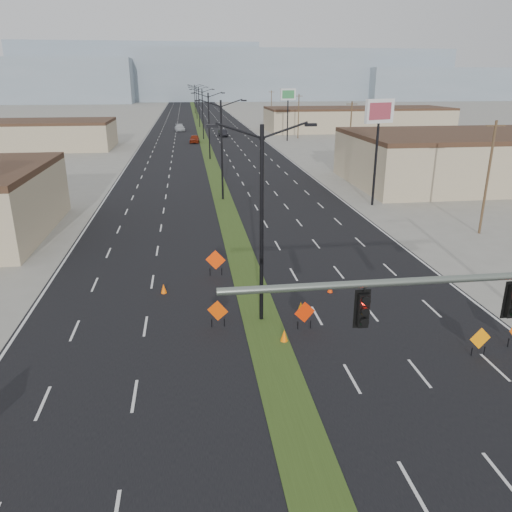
{
  "coord_description": "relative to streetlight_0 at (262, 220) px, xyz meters",
  "views": [
    {
      "loc": [
        -3.45,
        -11.39,
        11.97
      ],
      "look_at": [
        -0.14,
        13.02,
        3.2
      ],
      "focal_mm": 35.0,
      "sensor_mm": 36.0,
      "label": 1
    }
  ],
  "objects": [
    {
      "name": "ground",
      "position": [
        0.0,
        -12.0,
        -5.42
      ],
      "size": [
        600.0,
        600.0,
        0.0
      ],
      "primitive_type": "plane",
      "color": "gray",
      "rests_on": "ground"
    },
    {
      "name": "road_surface",
      "position": [
        0.0,
        88.0,
        -5.42
      ],
      "size": [
        25.0,
        400.0,
        0.02
      ],
      "primitive_type": "cube",
      "color": "black",
      "rests_on": "ground"
    },
    {
      "name": "median_strip",
      "position": [
        0.0,
        88.0,
        -5.42
      ],
      "size": [
        2.0,
        400.0,
        0.04
      ],
      "primitive_type": "cube",
      "color": "#304418",
      "rests_on": "ground"
    },
    {
      "name": "building_sw_far",
      "position": [
        -32.0,
        73.0,
        -3.17
      ],
      "size": [
        30.0,
        14.0,
        4.5
      ],
      "primitive_type": "cube",
      "color": "tan",
      "rests_on": "ground"
    },
    {
      "name": "building_se_near",
      "position": [
        34.0,
        33.0,
        -2.67
      ],
      "size": [
        36.0,
        18.0,
        5.5
      ],
      "primitive_type": "cube",
      "color": "tan",
      "rests_on": "ground"
    },
    {
      "name": "building_se_far",
      "position": [
        38.0,
        98.0,
        -2.92
      ],
      "size": [
        44.0,
        16.0,
        5.0
      ],
      "primitive_type": "cube",
      "color": "tan",
      "rests_on": "ground"
    },
    {
      "name": "mesa_center",
      "position": [
        40.0,
        288.0,
        8.58
      ],
      "size": [
        220.0,
        50.0,
        28.0
      ],
      "primitive_type": "cube",
      "color": "#8193A0",
      "rests_on": "ground"
    },
    {
      "name": "mesa_east",
      "position": [
        180.0,
        278.0,
        3.58
      ],
      "size": [
        160.0,
        50.0,
        18.0
      ],
      "primitive_type": "cube",
      "color": "#8193A0",
      "rests_on": "ground"
    },
    {
      "name": "mesa_backdrop",
      "position": [
        -30.0,
        308.0,
        10.58
      ],
      "size": [
        140.0,
        50.0,
        32.0
      ],
      "primitive_type": "cube",
      "color": "#8193A0",
      "rests_on": "ground"
    },
    {
      "name": "streetlight_0",
      "position": [
        0.0,
        0.0,
        0.0
      ],
      "size": [
        5.15,
        0.24,
        10.02
      ],
      "color": "black",
      "rests_on": "ground"
    },
    {
      "name": "streetlight_1",
      "position": [
        0.0,
        28.0,
        0.0
      ],
      "size": [
        5.15,
        0.24,
        10.02
      ],
      "color": "black",
      "rests_on": "ground"
    },
    {
      "name": "streetlight_2",
      "position": [
        0.0,
        56.0,
        0.0
      ],
      "size": [
        5.15,
        0.24,
        10.02
      ],
      "color": "black",
      "rests_on": "ground"
    },
    {
      "name": "streetlight_3",
      "position": [
        0.0,
        84.0,
        0.0
      ],
      "size": [
        5.15,
        0.24,
        10.02
      ],
      "color": "black",
      "rests_on": "ground"
    },
    {
      "name": "streetlight_4",
      "position": [
        0.0,
        112.0,
        0.0
      ],
      "size": [
        5.15,
        0.24,
        10.02
      ],
      "color": "black",
      "rests_on": "ground"
    },
    {
      "name": "streetlight_5",
      "position": [
        0.0,
        140.0,
        0.0
      ],
      "size": [
        5.15,
        0.24,
        10.02
      ],
      "color": "black",
      "rests_on": "ground"
    },
    {
      "name": "streetlight_6",
      "position": [
        0.0,
        168.0,
        0.0
      ],
      "size": [
        5.15,
        0.24,
        10.02
      ],
      "color": "black",
      "rests_on": "ground"
    },
    {
      "name": "utility_pole_0",
      "position": [
        20.0,
        13.0,
        -0.74
      ],
      "size": [
        1.6,
        0.2,
        9.0
      ],
      "color": "#4C3823",
      "rests_on": "ground"
    },
    {
      "name": "utility_pole_1",
      "position": [
        20.0,
        48.0,
        -0.74
      ],
      "size": [
        1.6,
        0.2,
        9.0
      ],
      "color": "#4C3823",
      "rests_on": "ground"
    },
    {
      "name": "utility_pole_2",
      "position": [
        20.0,
        83.0,
        -0.74
      ],
      "size": [
        1.6,
        0.2,
        9.0
      ],
      "color": "#4C3823",
      "rests_on": "ground"
    },
    {
      "name": "utility_pole_3",
      "position": [
        20.0,
        118.0,
        -0.74
      ],
      "size": [
        1.6,
        0.2,
        9.0
      ],
      "color": "#4C3823",
      "rests_on": "ground"
    },
    {
      "name": "car_left",
      "position": [
        -2.0,
        78.04,
        -4.66
      ],
      "size": [
        2.13,
        4.59,
        1.52
      ],
      "primitive_type": "imported",
      "rotation": [
        0.0,
        0.0,
        -0.08
      ],
      "color": "maroon",
      "rests_on": "ground"
    },
    {
      "name": "car_mid",
      "position": [
        4.43,
        88.79,
        -4.68
      ],
      "size": [
        1.88,
        4.59,
        1.48
      ],
      "primitive_type": "imported",
      "rotation": [
        0.0,
        0.0,
        0.07
      ],
      "color": "black",
      "rests_on": "ground"
    },
    {
      "name": "car_far",
      "position": [
        -5.08,
        102.35,
        -4.64
      ],
      "size": [
        2.68,
        5.53,
        1.55
      ],
      "primitive_type": "imported",
      "rotation": [
        0.0,
        0.0,
        0.1
      ],
      "color": "#B9BEC4",
      "rests_on": "ground"
    },
    {
      "name": "construction_sign_1",
      "position": [
        -2.31,
        -0.54,
        -4.56
      ],
      "size": [
        1.04,
        0.46,
        1.47
      ],
      "rotation": [
        0.0,
        0.0,
        -0.39
      ],
      "color": "#E04304",
      "rests_on": "ground"
    },
    {
      "name": "construction_sign_2",
      "position": [
        -2.0,
        6.55,
        -4.4
      ],
      "size": [
        1.26,
        0.38,
        1.73
      ],
      "rotation": [
        0.0,
        0.0,
        -0.26
      ],
      "color": "#F53905",
      "rests_on": "ground"
    },
    {
      "name": "construction_sign_3",
      "position": [
        2.0,
        -1.35,
        -4.54
      ],
      "size": [
        1.11,
        0.31,
        1.51
      ],
      "rotation": [
        0.0,
        0.0,
        0.25
      ],
      "color": "red",
      "rests_on": "ground"
    },
    {
      "name": "construction_sign_4",
      "position": [
        9.31,
        -4.93,
        -4.59
      ],
      "size": [
        1.06,
        0.15,
        1.41
      ],
      "rotation": [
        0.0,
        0.0,
        0.1
      ],
      "color": "orange",
      "rests_on": "ground"
    },
    {
      "name": "cone_0",
      "position": [
        0.75,
        -2.49,
        -5.1
      ],
      "size": [
        0.5,
        0.5,
        0.63
      ],
      "primitive_type": "cone",
      "rotation": [
        0.0,
        0.0,
        0.41
      ],
      "color": "#FF6F05",
      "rests_on": "ground"
    },
    {
      "name": "cone_1",
      "position": [
        2.26,
        0.61,
        -5.11
      ],
      "size": [
        0.45,
        0.45,
        0.61
      ],
      "primitive_type": "cone",
      "rotation": [
        0.0,
        0.0,
        0.27
      ],
      "color": "orange",
      "rests_on": "ground"
    },
    {
      "name": "cone_2",
      "position": [
        4.56,
        2.95,
        -5.15
      ],
      "size": [
        0.38,
        0.38,
        0.54
      ],
      "primitive_type": "cone",
      "rotation": [
        0.0,
        0.0,
        -0.19
      ],
      "color": "#FF3705",
      "rests_on": "ground"
    },
    {
      "name": "cone_3",
      "position": [
        -5.22,
        4.15,
        -5.12
      ],
      "size": [
        0.46,
        0.46,
        0.6
      ],
      "primitive_type": "cone",
      "rotation": [
        0.0,
        0.0,
        0.36
      ],
      "color": "#FF6105",
      "rests_on": "ground"
    },
    {
      "name": "pole_sign_east_near",
      "position": [
        14.72,
        23.54,
        2.96
      ],
      "size": [
        3.22,
        1.56,
        10.21
      ],
      "rotation": [
        0.0,
        0.0,
        0.38
      ],
      "color": "black",
      "rests_on": "ground"
    },
    {
      "name": "pole_sign_east_far",
      "position": [
        16.86,
        78.8,
        2.92
      ],
      "size": [
        3.28,
        1.25,
        10.17
      ],
      "rotation": [
        0.0,
        0.0,
        0.28
      ],
      "color": "black",
      "rests_on": "ground"
    }
  ]
}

